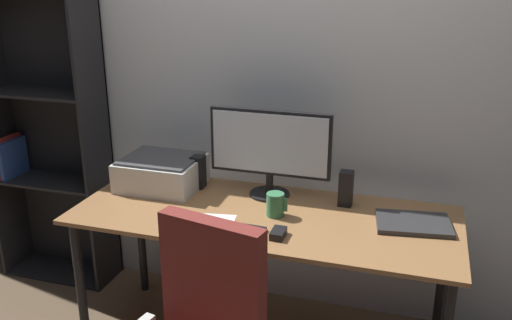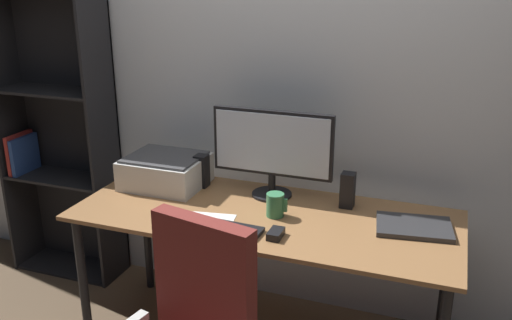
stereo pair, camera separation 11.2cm
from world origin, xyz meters
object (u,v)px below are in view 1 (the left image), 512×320
at_px(mouse, 278,233).
at_px(printer, 161,172).
at_px(desk, 264,228).
at_px(keyboard, 231,229).
at_px(monitor, 270,147).
at_px(speaker_right, 346,188).
at_px(bookshelf, 49,137).
at_px(laptop, 413,223).
at_px(speaker_left, 198,172).
at_px(coffee_mug, 275,205).

distance_m(mouse, printer, 0.81).
relative_size(desk, printer, 4.43).
xyz_separation_m(keyboard, printer, (-0.51, 0.37, 0.07)).
xyz_separation_m(monitor, keyboard, (-0.05, -0.43, -0.24)).
relative_size(mouse, speaker_right, 0.56).
distance_m(keyboard, bookshelf, 1.46).
distance_m(monitor, mouse, 0.51).
height_order(monitor, speaker_right, monitor).
bearing_deg(keyboard, monitor, 86.17).
distance_m(laptop, speaker_left, 1.09).
bearing_deg(speaker_left, monitor, 1.19).
relative_size(monitor, mouse, 6.28).
relative_size(mouse, speaker_left, 0.56).
bearing_deg(printer, speaker_right, 3.04).
bearing_deg(coffee_mug, monitor, 112.40).
bearing_deg(coffee_mug, printer, 165.81).
bearing_deg(monitor, printer, -174.14).
bearing_deg(laptop, speaker_left, 164.58).
bearing_deg(desk, coffee_mug, -7.41).
xyz_separation_m(mouse, speaker_right, (0.22, 0.42, 0.07)).
distance_m(mouse, bookshelf, 1.65).
distance_m(monitor, coffee_mug, 0.31).
height_order(monitor, coffee_mug, monitor).
height_order(laptop, bookshelf, bookshelf).
relative_size(speaker_left, printer, 0.43).
xyz_separation_m(desk, printer, (-0.60, 0.16, 0.16)).
bearing_deg(mouse, desk, 121.00).
relative_size(speaker_right, bookshelf, 0.10).
bearing_deg(bookshelf, speaker_left, -8.56).
bearing_deg(coffee_mug, speaker_right, 36.89).
bearing_deg(printer, monitor, 5.86).
height_order(desk, speaker_left, speaker_left).
bearing_deg(monitor, speaker_left, -178.81).
bearing_deg(speaker_left, keyboard, -52.02).
bearing_deg(coffee_mug, speaker_left, 155.42).
relative_size(keyboard, speaker_left, 1.71).
xyz_separation_m(laptop, speaker_left, (-1.08, 0.14, 0.07)).
bearing_deg(desk, mouse, -59.21).
bearing_deg(mouse, monitor, 110.87).
xyz_separation_m(monitor, mouse, (0.16, -0.43, -0.24)).
distance_m(keyboard, mouse, 0.21).
relative_size(coffee_mug, laptop, 0.34).
bearing_deg(bookshelf, laptop, -7.84).
bearing_deg(coffee_mug, keyboard, -124.00).
xyz_separation_m(keyboard, mouse, (0.21, 0.01, 0.01)).
height_order(speaker_left, bookshelf, bookshelf).
xyz_separation_m(coffee_mug, printer, (-0.66, 0.17, 0.03)).
relative_size(keyboard, laptop, 0.91).
height_order(monitor, speaker_left, monitor).
bearing_deg(speaker_right, desk, -148.76).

